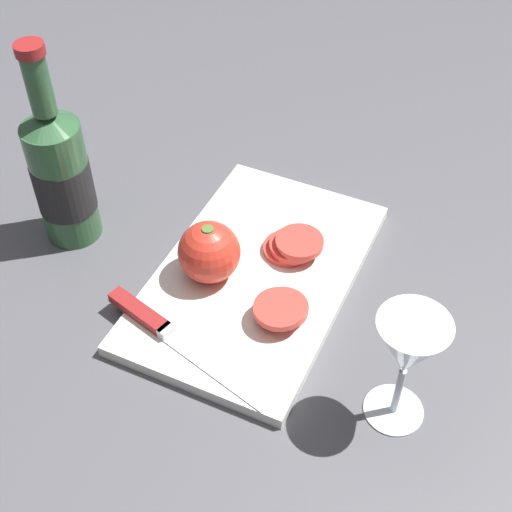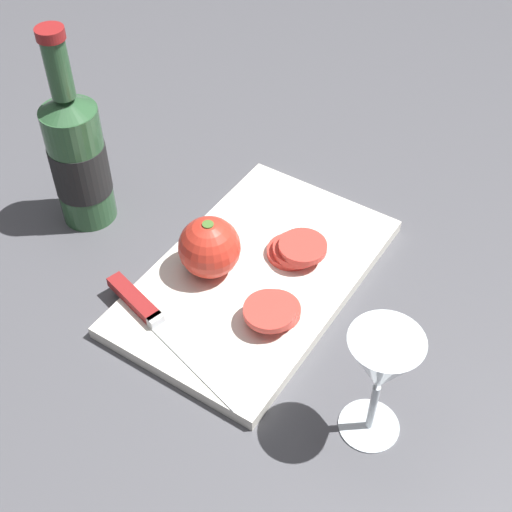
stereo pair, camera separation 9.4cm
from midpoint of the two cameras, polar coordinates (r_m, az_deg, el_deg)
name	(u,v)px [view 2 (the right image)]	position (r m, az deg, el deg)	size (l,w,h in m)	color
ground_plane	(208,309)	(0.95, -1.03, -4.43)	(3.00, 3.00, 0.00)	#4C4C51
cutting_board	(256,276)	(0.97, 2.78, -1.74)	(0.40, 0.25, 0.02)	silver
wine_bottle	(78,158)	(1.02, -11.50, 7.61)	(0.08, 0.08, 0.30)	#2D5633
wine_glass	(381,368)	(0.77, 13.52, -8.92)	(0.08, 0.08, 0.16)	silver
whole_tomato	(209,247)	(0.94, -0.88, 0.55)	(0.08, 0.08, 0.08)	red
knife	(147,312)	(0.92, -5.84, -4.62)	(0.09, 0.26, 0.01)	silver
tomato_slice_stack_near	(297,249)	(0.98, 6.03, 0.40)	(0.07, 0.08, 0.03)	#D63D33
tomato_slice_stack_far	(272,311)	(0.90, 4.31, -4.56)	(0.08, 0.07, 0.03)	#D63D33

